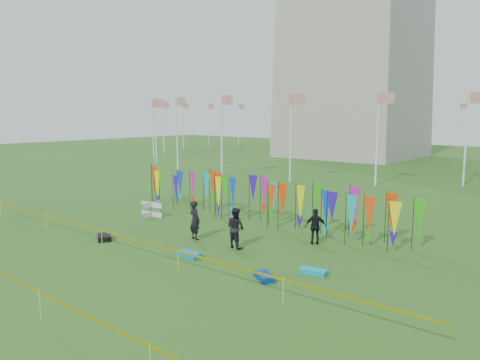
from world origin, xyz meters
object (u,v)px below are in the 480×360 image
Objects in this scene: kite_bag_black at (104,237)px; kite_bag_turquoise at (189,255)px; kite_bag_teal at (313,272)px; kite_bag_blue at (264,276)px; person_mid at (236,228)px; person_left at (195,220)px; box_kite at (151,209)px; person_right at (316,227)px.

kite_bag_turquoise is at bearing 7.60° from kite_bag_black.
kite_bag_blue is at bearing -124.36° from kite_bag_teal.
person_mid is at bearing 169.77° from kite_bag_teal.
kite_bag_turquoise is 1.03× the size of kite_bag_teal.
person_left is 1.81× the size of kite_bag_black.
person_left is 6.39m from kite_bag_blue.
person_left reaches higher than kite_bag_teal.
kite_bag_teal is (5.20, 1.49, -0.01)m from kite_bag_turquoise.
box_kite is 0.53× the size of person_right.
box_kite is 5.84m from person_left.
box_kite is 0.88× the size of kite_bag_teal.
box_kite reaches higher than kite_bag_black.
person_left is at bearing 129.94° from kite_bag_turquoise.
person_right is (4.95, 2.96, -0.10)m from person_left.
person_right is at bearing -136.37° from person_left.
person_left is (5.50, -1.89, 0.50)m from box_kite.
person_left is 1.79× the size of kite_bag_turquoise.
box_kite reaches higher than kite_bag_teal.
kite_bag_black is (-9.23, -0.54, 0.02)m from kite_bag_blue.
box_kite is 8.16m from person_mid.
person_left is at bearing 174.45° from kite_bag_teal.
person_left is at bearing -18.93° from box_kite.
person_mid reaches higher than kite_bag_turquoise.
kite_bag_black is 10.57m from kite_bag_teal.
box_kite is at bearing -6.89° from person_mid.
kite_bag_black is (-5.15, -0.69, 0.02)m from kite_bag_turquoise.
kite_bag_black is at bearing -176.66° from kite_bag_blue.
person_right is 1.64× the size of kite_bag_teal.
kite_bag_black is at bearing -2.06° from person_right.
kite_bag_blue is at bearing 149.96° from person_mid.
person_mid is at bearing 27.38° from kite_bag_black.
person_mid is (2.45, 0.14, -0.02)m from person_left.
box_kite is 0.49× the size of person_mid.
kite_bag_black reaches higher than kite_bag_blue.
person_right is 10.15m from kite_bag_black.
kite_bag_blue is at bearing -2.09° from kite_bag_turquoise.
kite_bag_teal is (12.52, -2.57, -0.35)m from box_kite.
person_right reaches higher than kite_bag_teal.
person_mid is 1.81× the size of kite_bag_teal.
kite_bag_teal is at bearing 11.86° from kite_bag_black.
person_right is 4.25m from kite_bag_teal.
person_mid is 4.31m from kite_bag_blue.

